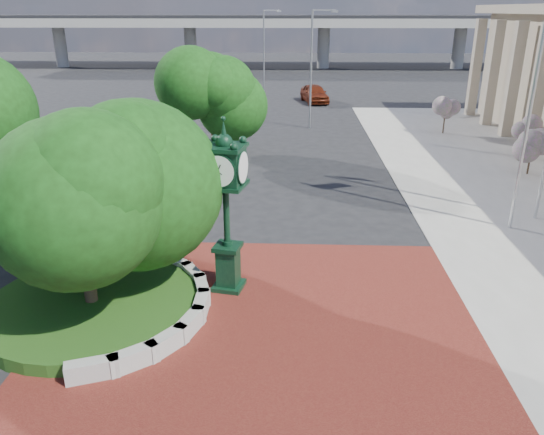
% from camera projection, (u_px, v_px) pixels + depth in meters
% --- Properties ---
extents(ground, '(200.00, 200.00, 0.00)m').
position_uv_depth(ground, '(263.00, 316.00, 15.35)').
color(ground, black).
rests_on(ground, ground).
extents(plaza, '(12.00, 12.00, 0.04)m').
position_uv_depth(plaza, '(261.00, 335.00, 14.41)').
color(plaza, maroon).
rests_on(plaza, ground).
extents(planter_wall, '(2.96, 6.77, 0.54)m').
position_uv_depth(planter_wall, '(170.00, 306.00, 15.35)').
color(planter_wall, '#9E9B93').
rests_on(planter_wall, ground).
extents(grass_bed, '(6.10, 6.10, 0.40)m').
position_uv_depth(grass_bed, '(93.00, 306.00, 15.47)').
color(grass_bed, '#1A4012').
rests_on(grass_bed, ground).
extents(overpass, '(90.00, 12.00, 7.50)m').
position_uv_depth(overpass, '(289.00, 22.00, 78.04)').
color(overpass, '#9E9B93').
rests_on(overpass, ground).
extents(tree_planter, '(5.20, 5.20, 6.33)m').
position_uv_depth(tree_planter, '(76.00, 192.00, 14.18)').
color(tree_planter, '#38281C').
rests_on(tree_planter, ground).
extents(tree_street, '(4.40, 4.40, 5.45)m').
position_uv_depth(tree_street, '(213.00, 102.00, 31.05)').
color(tree_street, '#38281C').
rests_on(tree_street, ground).
extents(post_clock, '(1.29, 1.29, 5.39)m').
position_uv_depth(post_clock, '(226.00, 201.00, 15.77)').
color(post_clock, black).
rests_on(post_clock, ground).
extents(parked_car, '(2.98, 5.25, 1.68)m').
position_uv_depth(parked_car, '(314.00, 93.00, 50.23)').
color(parked_car, '#5D1E0D').
rests_on(parked_car, ground).
extents(flagpole_a, '(1.71, 0.56, 11.24)m').
position_uv_depth(flagpole_a, '(535.00, 83.00, 19.37)').
color(flagpole_a, silver).
rests_on(flagpole_a, ground).
extents(street_lamp_near, '(1.86, 0.43, 8.29)m').
position_uv_depth(street_lamp_near, '(314.00, 61.00, 37.82)').
color(street_lamp_near, slate).
rests_on(street_lamp_near, ground).
extents(street_lamp_far, '(1.76, 0.86, 8.26)m').
position_uv_depth(street_lamp_far, '(266.00, 47.00, 52.18)').
color(street_lamp_far, slate).
rests_on(street_lamp_far, ground).
extents(shrub_near, '(1.20, 1.20, 2.20)m').
position_uv_depth(shrub_near, '(532.00, 145.00, 27.89)').
color(shrub_near, '#38281C').
rests_on(shrub_near, ground).
extents(shrub_mid, '(1.20, 1.20, 2.20)m').
position_uv_depth(shrub_mid, '(528.00, 132.00, 31.00)').
color(shrub_mid, '#38281C').
rests_on(shrub_mid, ground).
extents(shrub_far, '(1.20, 1.20, 2.20)m').
position_uv_depth(shrub_far, '(445.00, 111.00, 37.24)').
color(shrub_far, '#38281C').
rests_on(shrub_far, ground).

